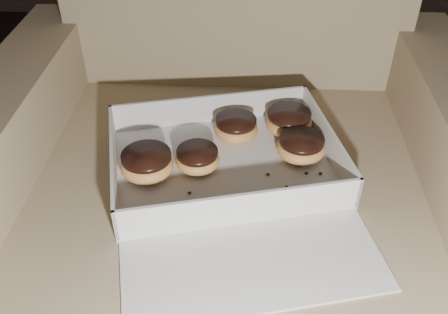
% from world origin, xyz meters
% --- Properties ---
extents(armchair, '(1.00, 0.84, 1.04)m').
position_xyz_m(armchair, '(0.36, 0.48, 0.33)').
color(armchair, '#8A7C58').
rests_on(armchair, floor).
extents(bakery_box, '(0.53, 0.58, 0.07)m').
position_xyz_m(bakery_box, '(0.37, 0.36, 0.48)').
color(bakery_box, silver).
rests_on(bakery_box, armchair).
extents(donut_a, '(0.09, 0.09, 0.04)m').
position_xyz_m(donut_a, '(0.30, 0.39, 0.50)').
color(donut_a, '#E19F4E').
rests_on(donut_a, bakery_box).
extents(donut_b, '(0.10, 0.10, 0.05)m').
position_xyz_m(donut_b, '(0.21, 0.37, 0.50)').
color(donut_b, '#E19F4E').
rests_on(donut_b, bakery_box).
extents(donut_c, '(0.10, 0.10, 0.05)m').
position_xyz_m(donut_c, '(0.50, 0.44, 0.50)').
color(donut_c, '#E19F4E').
rests_on(donut_c, bakery_box).
extents(donut_d, '(0.09, 0.09, 0.05)m').
position_xyz_m(donut_d, '(0.37, 0.50, 0.50)').
color(donut_d, '#E19F4E').
rests_on(donut_d, bakery_box).
extents(donut_e, '(0.10, 0.10, 0.05)m').
position_xyz_m(donut_e, '(0.48, 0.52, 0.50)').
color(donut_e, '#E19F4E').
rests_on(donut_e, bakery_box).
extents(crumb_a, '(0.01, 0.01, 0.00)m').
position_xyz_m(crumb_a, '(0.54, 0.39, 0.48)').
color(crumb_a, black).
rests_on(crumb_a, bakery_box).
extents(crumb_b, '(0.01, 0.01, 0.00)m').
position_xyz_m(crumb_b, '(0.47, 0.34, 0.48)').
color(crumb_b, black).
rests_on(crumb_b, bakery_box).
extents(crumb_c, '(0.01, 0.01, 0.00)m').
position_xyz_m(crumb_c, '(0.44, 0.38, 0.48)').
color(crumb_c, black).
rests_on(crumb_c, bakery_box).
extents(crumb_d, '(0.01, 0.01, 0.00)m').
position_xyz_m(crumb_d, '(0.30, 0.32, 0.48)').
color(crumb_d, black).
rests_on(crumb_d, bakery_box).
extents(crumb_e, '(0.01, 0.01, 0.00)m').
position_xyz_m(crumb_e, '(0.51, 0.39, 0.48)').
color(crumb_e, black).
rests_on(crumb_e, bakery_box).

